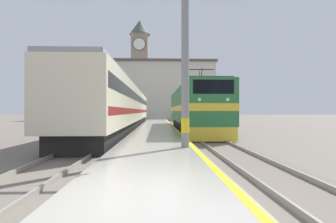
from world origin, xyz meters
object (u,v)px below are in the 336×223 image
at_px(passenger_train, 125,107).
at_px(clock_tower, 140,66).
at_px(locomotive_train, 192,109).
at_px(catenary_mast, 186,47).

relative_size(passenger_train, clock_tower, 1.38).
xyz_separation_m(locomotive_train, clock_tower, (-7.59, 42.36, 11.15)).
bearing_deg(catenary_mast, passenger_train, 105.82).
bearing_deg(passenger_train, locomotive_train, -26.21).
xyz_separation_m(catenary_mast, clock_tower, (-5.64, 54.98, 8.69)).
bearing_deg(locomotive_train, clock_tower, 100.16).
height_order(locomotive_train, clock_tower, clock_tower).
relative_size(locomotive_train, clock_tower, 0.73).
relative_size(locomotive_train, passenger_train, 0.53).
distance_m(catenary_mast, clock_tower, 55.95).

